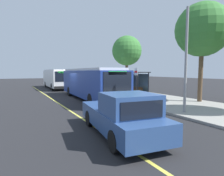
# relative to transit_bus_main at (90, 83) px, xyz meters

# --- Properties ---
(ground_plane) EXTENTS (120.00, 120.00, 0.00)m
(ground_plane) POSITION_rel_transit_bus_main_xyz_m (-1.35, -1.01, -1.62)
(ground_plane) COLOR #232326
(sidewalk_curb) EXTENTS (44.00, 6.40, 0.15)m
(sidewalk_curb) POSITION_rel_transit_bus_main_xyz_m (-1.35, 4.99, -1.54)
(sidewalk_curb) COLOR gray
(sidewalk_curb) RESTS_ON ground_plane
(lane_stripe_center) EXTENTS (36.00, 0.14, 0.01)m
(lane_stripe_center) POSITION_rel_transit_bus_main_xyz_m (-1.35, -3.21, -1.61)
(lane_stripe_center) COLOR #E0D64C
(lane_stripe_center) RESTS_ON ground_plane
(transit_bus_main) EXTENTS (11.60, 3.07, 2.95)m
(transit_bus_main) POSITION_rel_transit_bus_main_xyz_m (0.00, 0.00, 0.00)
(transit_bus_main) COLOR navy
(transit_bus_main) RESTS_ON ground_plane
(transit_bus_second) EXTENTS (10.50, 2.87, 2.95)m
(transit_bus_second) POSITION_rel_transit_bus_main_xyz_m (-13.51, -0.27, -0.00)
(transit_bus_second) COLOR white
(transit_bus_second) RESTS_ON ground_plane
(pickup_truck) EXTENTS (5.61, 2.67, 1.85)m
(pickup_truck) POSITION_rel_transit_bus_main_xyz_m (10.22, -2.71, -0.76)
(pickup_truck) COLOR #2D4C84
(pickup_truck) RESTS_ON ground_plane
(bus_shelter) EXTENTS (2.90, 1.60, 2.48)m
(bus_shelter) POSITION_rel_transit_bus_main_xyz_m (1.04, 4.59, 0.30)
(bus_shelter) COLOR #333338
(bus_shelter) RESTS_ON sidewalk_curb
(waiting_bench) EXTENTS (1.60, 0.48, 0.95)m
(waiting_bench) POSITION_rel_transit_bus_main_xyz_m (1.32, 4.51, -0.98)
(waiting_bench) COLOR brown
(waiting_bench) RESTS_ON sidewalk_curb
(route_sign_post) EXTENTS (0.44, 0.08, 2.80)m
(route_sign_post) POSITION_rel_transit_bus_main_xyz_m (4.29, 2.31, 0.34)
(route_sign_post) COLOR #333338
(route_sign_post) RESTS_ON sidewalk_curb
(pedestrian_commuter) EXTENTS (0.24, 0.40, 1.69)m
(pedestrian_commuter) POSITION_rel_transit_bus_main_xyz_m (2.19, 3.03, -0.50)
(pedestrian_commuter) COLOR #282D47
(pedestrian_commuter) RESTS_ON sidewalk_curb
(street_tree_upstreet) EXTENTS (3.83, 3.83, 7.12)m
(street_tree_upstreet) POSITION_rel_transit_bus_main_xyz_m (-3.97, 6.78, 3.71)
(street_tree_upstreet) COLOR brown
(street_tree_upstreet) RESTS_ON sidewalk_curb
(street_tree_downstreet) EXTENTS (4.37, 4.37, 8.12)m
(street_tree_downstreet) POSITION_rel_transit_bus_main_xyz_m (6.51, 7.30, 4.44)
(street_tree_downstreet) COLOR brown
(street_tree_downstreet) RESTS_ON sidewalk_curb
(utility_pole) EXTENTS (0.16, 0.16, 6.40)m
(utility_pole) POSITION_rel_transit_bus_main_xyz_m (8.77, 2.79, 1.73)
(utility_pole) COLOR gray
(utility_pole) RESTS_ON sidewalk_curb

